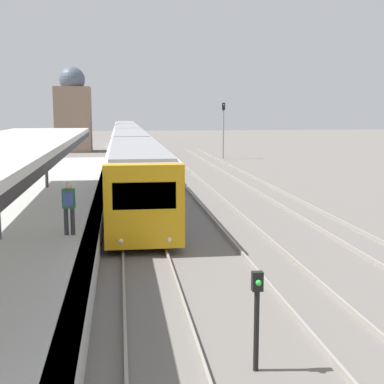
# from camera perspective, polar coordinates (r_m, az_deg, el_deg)

# --- Properties ---
(person_on_platform) EXTENTS (0.40, 0.40, 1.66)m
(person_on_platform) POSITION_cam_1_polar(r_m,az_deg,el_deg) (17.00, -13.02, -1.25)
(person_on_platform) COLOR #2D2D33
(person_on_platform) RESTS_ON station_platform
(train_near) EXTENTS (2.66, 62.99, 3.16)m
(train_near) POSITION_cam_1_polar(r_m,az_deg,el_deg) (48.69, -6.80, 5.13)
(train_near) COLOR gold
(train_near) RESTS_ON ground_plane
(signal_post_near) EXTENTS (0.20, 0.21, 1.90)m
(signal_post_near) POSITION_cam_1_polar(r_m,az_deg,el_deg) (10.05, 6.93, -12.40)
(signal_post_near) COLOR black
(signal_post_near) RESTS_ON ground_plane
(signal_mast_far) EXTENTS (0.28, 0.29, 5.47)m
(signal_mast_far) POSITION_cam_1_polar(r_m,az_deg,el_deg) (52.85, 3.37, 7.25)
(signal_mast_far) COLOR gray
(signal_mast_far) RESTS_ON ground_plane
(distant_domed_building) EXTENTS (4.00, 4.00, 9.64)m
(distant_domed_building) POSITION_cam_1_polar(r_m,az_deg,el_deg) (63.51, -12.56, 8.28)
(distant_domed_building) COLOR #89705B
(distant_domed_building) RESTS_ON ground_plane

